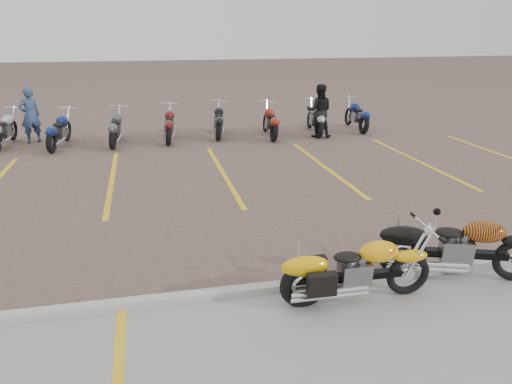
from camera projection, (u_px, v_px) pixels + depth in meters
ground at (259, 234)px, 8.82m from camera, size 100.00×100.00×0.00m
curb at (292, 286)px, 6.95m from camera, size 60.00×0.18×0.12m
parking_stripes at (223, 173)px, 12.52m from camera, size 38.00×5.50×0.01m
yellow_cruiser at (353, 272)px, 6.55m from camera, size 2.09×0.31×0.86m
flame_cruiser at (454, 249)px, 7.15m from camera, size 2.18×0.91×0.93m
person_a at (30, 115)px, 15.61m from camera, size 0.75×0.66×1.73m
person_b at (319, 111)px, 16.40m from camera, size 1.02×0.91×1.74m
bg_bike_row at (141, 124)px, 15.85m from camera, size 15.72×2.06×1.10m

